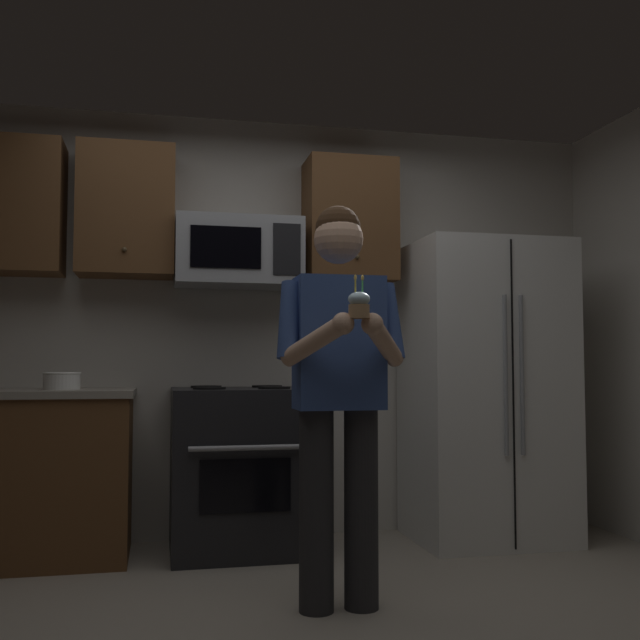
% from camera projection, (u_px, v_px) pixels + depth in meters
% --- Properties ---
extents(ground_plane, '(6.00, 6.00, 0.00)m').
position_uv_depth(ground_plane, '(313.00, 635.00, 2.89)').
color(ground_plane, '#9E9384').
extents(wall_back, '(4.40, 0.10, 2.60)m').
position_uv_depth(wall_back, '(257.00, 326.00, 4.68)').
color(wall_back, beige).
rests_on(wall_back, ground).
extents(oven_range, '(0.76, 0.70, 0.93)m').
position_uv_depth(oven_range, '(239.00, 469.00, 4.21)').
color(oven_range, black).
rests_on(oven_range, ground).
extents(microwave, '(0.74, 0.41, 0.40)m').
position_uv_depth(microwave, '(238.00, 253.00, 4.40)').
color(microwave, '#9EA0A5').
extents(refrigerator, '(0.90, 0.75, 1.80)m').
position_uv_depth(refrigerator, '(485.00, 390.00, 4.52)').
color(refrigerator, white).
rests_on(refrigerator, ground).
extents(cabinet_row_upper, '(2.78, 0.36, 0.76)m').
position_uv_depth(cabinet_row_upper, '(140.00, 212.00, 4.35)').
color(cabinet_row_upper, brown).
extents(bowl_large_white, '(0.20, 0.20, 0.09)m').
position_uv_depth(bowl_large_white, '(62.00, 380.00, 4.05)').
color(bowl_large_white, white).
rests_on(bowl_large_white, counter_left).
extents(person, '(0.60, 0.48, 1.76)m').
position_uv_depth(person, '(339.00, 378.00, 3.23)').
color(person, '#262628').
rests_on(person, ground).
extents(cupcake, '(0.09, 0.09, 0.17)m').
position_uv_depth(cupcake, '(359.00, 304.00, 2.93)').
color(cupcake, '#A87F56').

